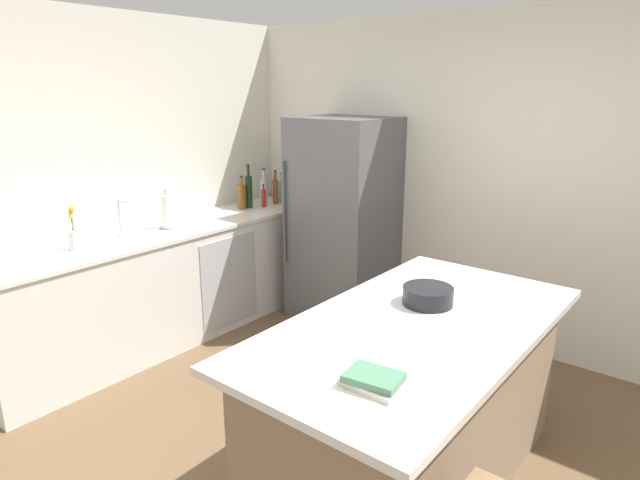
{
  "coord_description": "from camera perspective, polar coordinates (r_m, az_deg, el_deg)",
  "views": [
    {
      "loc": [
        1.53,
        -1.89,
        2.04
      ],
      "look_at": [
        -0.76,
        0.97,
        1.0
      ],
      "focal_mm": 30.51,
      "sensor_mm": 36.0,
      "label": 1
    }
  ],
  "objects": [
    {
      "name": "wall_rear",
      "position": [
        4.48,
        18.26,
        5.54
      ],
      "size": [
        6.0,
        0.1,
        2.6
      ],
      "primitive_type": "cube",
      "color": "silver",
      "rests_on": "ground_plane"
    },
    {
      "name": "wall_left",
      "position": [
        4.47,
        -25.58,
        4.77
      ],
      "size": [
        0.1,
        6.0,
        2.6
      ],
      "primitive_type": "cube",
      "color": "silver",
      "rests_on": "ground_plane"
    },
    {
      "name": "counter_run_left",
      "position": [
        4.67,
        -15.48,
        -4.41
      ],
      "size": [
        0.67,
        2.98,
        0.93
      ],
      "color": "silver",
      "rests_on": "ground_plane"
    },
    {
      "name": "kitchen_island",
      "position": [
        2.97,
        9.65,
        -16.49
      ],
      "size": [
        1.04,
        1.96,
        0.92
      ],
      "color": "#8E755B",
      "rests_on": "ground_plane"
    },
    {
      "name": "refrigerator",
      "position": [
        4.78,
        2.43,
        1.98
      ],
      "size": [
        0.8,
        0.73,
        1.79
      ],
      "color": "#56565B",
      "rests_on": "ground_plane"
    },
    {
      "name": "sink_faucet",
      "position": [
        4.35,
        -20.16,
        2.27
      ],
      "size": [
        0.15,
        0.05,
        0.3
      ],
      "color": "silver",
      "rests_on": "counter_run_left"
    },
    {
      "name": "flower_vase",
      "position": [
        4.17,
        -24.37,
        0.31
      ],
      "size": [
        0.09,
        0.09,
        0.32
      ],
      "color": "silver",
      "rests_on": "counter_run_left"
    },
    {
      "name": "paper_towel_roll",
      "position": [
        4.52,
        -15.76,
        2.82
      ],
      "size": [
        0.14,
        0.14,
        0.31
      ],
      "color": "gray",
      "rests_on": "counter_run_left"
    },
    {
      "name": "gin_bottle",
      "position": [
        5.38,
        -4.0,
        5.18
      ],
      "size": [
        0.07,
        0.07,
        0.29
      ],
      "color": "#8CB79E",
      "rests_on": "counter_run_left"
    },
    {
      "name": "vinegar_bottle",
      "position": [
        5.32,
        -4.7,
        5.25
      ],
      "size": [
        0.05,
        0.05,
        0.32
      ],
      "color": "#994C23",
      "rests_on": "counter_run_left"
    },
    {
      "name": "soda_bottle",
      "position": [
        5.29,
        -5.89,
        5.19
      ],
      "size": [
        0.07,
        0.07,
        0.34
      ],
      "color": "silver",
      "rests_on": "counter_run_left"
    },
    {
      "name": "hot_sauce_bottle",
      "position": [
        5.18,
        -5.93,
        4.42
      ],
      "size": [
        0.05,
        0.05,
        0.22
      ],
      "color": "red",
      "rests_on": "counter_run_left"
    },
    {
      "name": "wine_bottle",
      "position": [
        5.16,
        -7.49,
        5.16
      ],
      "size": [
        0.07,
        0.07,
        0.4
      ],
      "color": "#19381E",
      "rests_on": "counter_run_left"
    },
    {
      "name": "whiskey_bottle",
      "position": [
        5.11,
        -8.18,
        4.55
      ],
      "size": [
        0.08,
        0.08,
        0.31
      ],
      "color": "brown",
      "rests_on": "counter_run_left"
    },
    {
      "name": "cookbook_stack",
      "position": [
        2.19,
        5.64,
        -14.44
      ],
      "size": [
        0.24,
        0.19,
        0.06
      ],
      "color": "silver",
      "rests_on": "kitchen_island"
    },
    {
      "name": "mixing_bowl",
      "position": [
        2.97,
        11.24,
        -5.74
      ],
      "size": [
        0.27,
        0.27,
        0.1
      ],
      "color": "black",
      "rests_on": "kitchen_island"
    }
  ]
}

